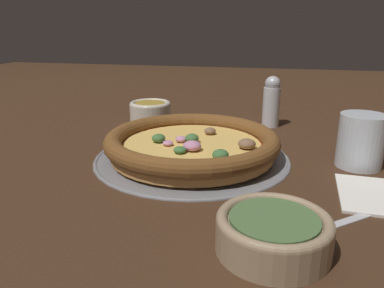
% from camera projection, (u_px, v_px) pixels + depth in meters
% --- Properties ---
extents(ground_plane, '(3.00, 3.00, 0.00)m').
position_uv_depth(ground_plane, '(192.00, 158.00, 0.70)').
color(ground_plane, '#3D2616').
extents(pizza_tray, '(0.36, 0.36, 0.01)m').
position_uv_depth(pizza_tray, '(192.00, 157.00, 0.70)').
color(pizza_tray, gray).
rests_on(pizza_tray, ground_plane).
extents(pizza, '(0.32, 0.32, 0.04)m').
position_uv_depth(pizza, '(192.00, 143.00, 0.69)').
color(pizza, '#BC7F42').
rests_on(pizza, pizza_tray).
extents(bowl_near, '(0.10, 0.10, 0.05)m').
position_uv_depth(bowl_near, '(150.00, 111.00, 0.94)').
color(bowl_near, beige).
rests_on(bowl_near, ground_plane).
extents(bowl_far, '(0.13, 0.13, 0.04)m').
position_uv_depth(bowl_far, '(273.00, 231.00, 0.41)').
color(bowl_far, '#9E8466').
rests_on(bowl_far, ground_plane).
extents(drinking_cup, '(0.08, 0.08, 0.09)m').
position_uv_depth(drinking_cup, '(361.00, 141.00, 0.65)').
color(drinking_cup, silver).
rests_on(drinking_cup, ground_plane).
extents(napkin, '(0.14, 0.11, 0.01)m').
position_uv_depth(napkin, '(375.00, 194.00, 0.55)').
color(napkin, white).
rests_on(napkin, ground_plane).
extents(fork, '(0.13, 0.16, 0.00)m').
position_uv_depth(fork, '(375.00, 211.00, 0.50)').
color(fork, '#B7B7BC').
rests_on(fork, ground_plane).
extents(pepper_shaker, '(0.04, 0.04, 0.12)m').
position_uv_depth(pepper_shaker, '(271.00, 102.00, 0.90)').
color(pepper_shaker, silver).
rests_on(pepper_shaker, ground_plane).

